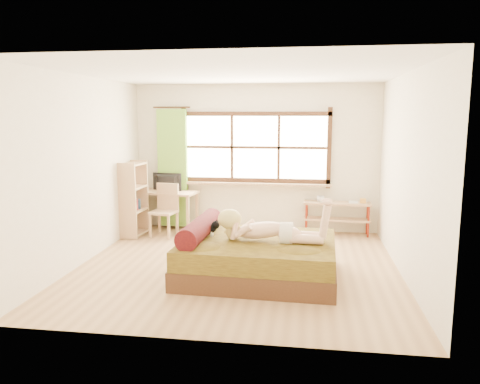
% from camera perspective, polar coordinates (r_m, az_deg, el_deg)
% --- Properties ---
extents(floor, '(4.50, 4.50, 0.00)m').
position_cam_1_polar(floor, '(6.76, -0.32, -9.06)').
color(floor, '#9E754C').
rests_on(floor, ground).
extents(ceiling, '(4.50, 4.50, 0.00)m').
position_cam_1_polar(ceiling, '(6.44, -0.35, 14.38)').
color(ceiling, white).
rests_on(ceiling, wall_back).
extents(wall_back, '(4.50, 0.00, 4.50)m').
position_cam_1_polar(wall_back, '(8.68, 1.88, 4.15)').
color(wall_back, silver).
rests_on(wall_back, floor).
extents(wall_front, '(4.50, 0.00, 4.50)m').
position_cam_1_polar(wall_front, '(4.28, -4.82, -1.26)').
color(wall_front, silver).
rests_on(wall_front, floor).
extents(wall_left, '(0.00, 4.50, 4.50)m').
position_cam_1_polar(wall_left, '(7.15, -18.48, 2.56)').
color(wall_left, silver).
rests_on(wall_left, floor).
extents(wall_right, '(0.00, 4.50, 4.50)m').
position_cam_1_polar(wall_right, '(6.52, 19.62, 1.89)').
color(wall_right, silver).
rests_on(wall_right, floor).
extents(window, '(2.80, 0.16, 1.46)m').
position_cam_1_polar(window, '(8.64, 1.86, 5.18)').
color(window, '#FFEDBF').
rests_on(window, wall_back).
extents(curtain, '(0.55, 0.10, 2.20)m').
position_cam_1_polar(curtain, '(8.89, -8.21, 2.88)').
color(curtain, '#4E8E26').
rests_on(curtain, wall_back).
extents(bed, '(2.09, 1.70, 0.77)m').
position_cam_1_polar(bed, '(6.29, 1.77, -7.85)').
color(bed, '#321D0F').
rests_on(bed, floor).
extents(woman, '(1.44, 0.46, 0.61)m').
position_cam_1_polar(woman, '(6.09, 3.62, -3.22)').
color(woman, '#E4B292').
rests_on(woman, bed).
extents(kitten, '(0.31, 0.13, 0.24)m').
position_cam_1_polar(kitten, '(6.40, -4.10, -4.29)').
color(kitten, black).
rests_on(kitten, bed).
extents(desk, '(1.25, 0.72, 0.74)m').
position_cam_1_polar(desk, '(8.82, -9.09, -0.52)').
color(desk, '#AD7C5E').
rests_on(desk, floor).
extents(monitor, '(0.58, 0.16, 0.33)m').
position_cam_1_polar(monitor, '(8.83, -9.04, 1.21)').
color(monitor, black).
rests_on(monitor, desk).
extents(chair, '(0.47, 0.47, 0.93)m').
position_cam_1_polar(chair, '(8.47, -9.07, -1.80)').
color(chair, '#AD7C5E').
rests_on(chair, floor).
extents(pipe_shelf, '(1.20, 0.34, 0.67)m').
position_cam_1_polar(pipe_shelf, '(8.60, 11.82, -2.25)').
color(pipe_shelf, '#AD7C5E').
rests_on(pipe_shelf, floor).
extents(cup, '(0.14, 0.14, 0.11)m').
position_cam_1_polar(cup, '(8.55, 9.78, -0.82)').
color(cup, gray).
rests_on(cup, pipe_shelf).
extents(book, '(0.17, 0.23, 0.02)m').
position_cam_1_polar(book, '(8.59, 13.11, -1.19)').
color(book, gray).
rests_on(book, pipe_shelf).
extents(bookshelf, '(0.36, 0.59, 1.32)m').
position_cam_1_polar(bookshelf, '(8.50, -12.84, -0.80)').
color(bookshelf, '#AD7C5E').
rests_on(bookshelf, floor).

